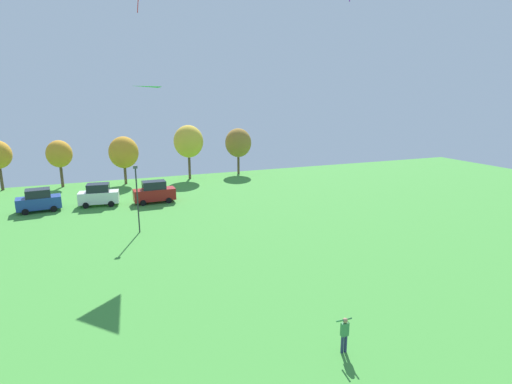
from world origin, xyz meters
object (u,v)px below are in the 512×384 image
parked_car_leftmost (39,200)px  parked_car_second_from_left (99,195)px  light_post_0 (137,195)px  treeline_tree_2 (59,154)px  treeline_tree_5 (238,143)px  parked_car_third_from_left (154,192)px  treeline_tree_4 (188,142)px  treeline_tree_3 (124,152)px  kite_flying_6 (131,101)px  person_standing_near_foreground (344,332)px

parked_car_leftmost → parked_car_second_from_left: size_ratio=1.01×
light_post_0 → treeline_tree_2: 24.02m
parked_car_leftmost → treeline_tree_5: (26.31, 12.33, 3.63)m
parked_car_third_from_left → treeline_tree_5: size_ratio=0.65×
light_post_0 → treeline_tree_4: (9.45, 22.09, 2.05)m
treeline_tree_3 → treeline_tree_4: (8.99, 0.38, 1.08)m
kite_flying_6 → treeline_tree_3: 24.45m
person_standing_near_foreground → parked_car_third_from_left: 31.28m
parked_car_second_from_left → treeline_tree_3: size_ratio=0.66×
kite_flying_6 → light_post_0: size_ratio=0.57×
person_standing_near_foreground → parked_car_leftmost: bearing=156.4°
parked_car_second_from_left → light_post_0: size_ratio=0.73×
parked_car_third_from_left → light_post_0: bearing=-106.5°
kite_flying_6 → treeline_tree_5: bearing=54.9°
kite_flying_6 → parked_car_leftmost: size_ratio=0.77×
treeline_tree_4 → treeline_tree_3: bearing=-177.6°
parked_car_leftmost → treeline_tree_3: size_ratio=0.67×
treeline_tree_2 → treeline_tree_3: size_ratio=0.95×
person_standing_near_foreground → treeline_tree_3: (-6.47, 42.83, 3.31)m
parked_car_third_from_left → treeline_tree_2: 16.76m
parked_car_third_from_left → parked_car_second_from_left: bearing=168.9°
person_standing_near_foreground → light_post_0: 22.35m
parked_car_third_from_left → light_post_0: size_ratio=0.77×
kite_flying_6 → parked_car_third_from_left: size_ratio=0.74×
light_post_0 → parked_car_leftmost: bearing=129.6°
person_standing_near_foreground → treeline_tree_4: treeline_tree_4 is taller
light_post_0 → treeline_tree_4: size_ratio=0.76×
parked_car_second_from_left → treeline_tree_4: treeline_tree_4 is taller
parked_car_second_from_left → person_standing_near_foreground: bearing=-65.6°
parked_car_third_from_left → treeline_tree_4: treeline_tree_4 is taller
person_standing_near_foreground → treeline_tree_3: size_ratio=0.28×
parked_car_second_from_left → treeline_tree_2: 13.09m
kite_flying_6 → parked_car_leftmost: (-8.84, 12.51, -10.14)m
person_standing_near_foreground → parked_car_second_from_left: parked_car_second_from_left is taller
kite_flying_6 → treeline_tree_4: size_ratio=0.43×
kite_flying_6 → parked_car_third_from_left: kite_flying_6 is taller
person_standing_near_foreground → kite_flying_6: (-7.03, 19.41, 10.28)m
parked_car_second_from_left → treeline_tree_4: (12.57, 11.21, 4.21)m
person_standing_near_foreground → parked_car_leftmost: (-15.86, 31.92, 0.14)m
parked_car_third_from_left → treeline_tree_4: bearing=59.9°
person_standing_near_foreground → treeline_tree_2: 46.35m
person_standing_near_foreground → parked_car_third_from_left: parked_car_third_from_left is taller
treeline_tree_2 → treeline_tree_3: 8.01m
parked_car_third_from_left → treeline_tree_5: treeline_tree_5 is taller
treeline_tree_3 → treeline_tree_4: 9.07m
kite_flying_6 → treeline_tree_4: 26.32m
light_post_0 → treeline_tree_3: bearing=88.8°
parked_car_leftmost → parked_car_third_from_left: bearing=-10.2°
parked_car_leftmost → parked_car_second_from_left: (5.82, 0.09, 0.03)m
person_standing_near_foreground → treeline_tree_4: size_ratio=0.23×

